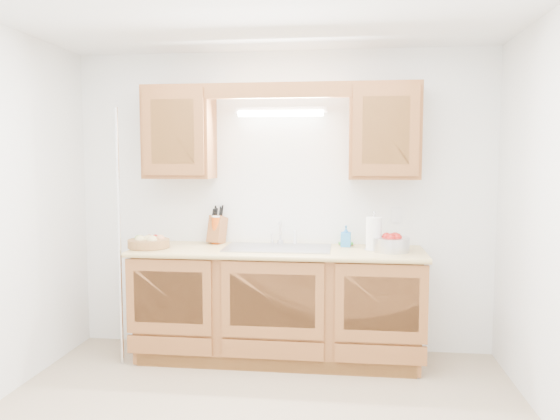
# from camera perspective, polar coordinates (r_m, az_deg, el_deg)

# --- Properties ---
(room) EXTENTS (3.52, 3.50, 2.50)m
(room) POSITION_cam_1_polar(r_m,az_deg,el_deg) (3.13, -2.99, -1.23)
(room) COLOR tan
(room) RESTS_ON ground
(base_cabinets) EXTENTS (2.20, 0.60, 0.86)m
(base_cabinets) POSITION_cam_1_polar(r_m,az_deg,el_deg) (4.45, -0.26, -9.90)
(base_cabinets) COLOR brown
(base_cabinets) RESTS_ON ground
(countertop) EXTENTS (2.30, 0.63, 0.04)m
(countertop) POSITION_cam_1_polar(r_m,az_deg,el_deg) (4.34, -0.28, -4.33)
(countertop) COLOR tan
(countertop) RESTS_ON base_cabinets
(upper_cabinet_left) EXTENTS (0.55, 0.33, 0.75)m
(upper_cabinet_left) POSITION_cam_1_polar(r_m,az_deg,el_deg) (4.61, -10.45, 7.93)
(upper_cabinet_left) COLOR brown
(upper_cabinet_left) RESTS_ON room
(upper_cabinet_right) EXTENTS (0.55, 0.33, 0.75)m
(upper_cabinet_right) POSITION_cam_1_polar(r_m,az_deg,el_deg) (4.41, 10.83, 8.05)
(upper_cabinet_right) COLOR brown
(upper_cabinet_right) RESTS_ON room
(valance) EXTENTS (2.20, 0.05, 0.12)m
(valance) POSITION_cam_1_polar(r_m,az_deg,el_deg) (4.32, -0.28, 12.40)
(valance) COLOR brown
(valance) RESTS_ON room
(fluorescent_fixture) EXTENTS (0.76, 0.08, 0.08)m
(fluorescent_fixture) POSITION_cam_1_polar(r_m,az_deg,el_deg) (4.53, 0.08, 10.25)
(fluorescent_fixture) COLOR white
(fluorescent_fixture) RESTS_ON room
(sink) EXTENTS (0.84, 0.46, 0.36)m
(sink) POSITION_cam_1_polar(r_m,az_deg,el_deg) (4.37, -0.25, -4.96)
(sink) COLOR #9E9EA3
(sink) RESTS_ON countertop
(wire_shelf_pole) EXTENTS (0.03, 0.03, 2.00)m
(wire_shelf_pole) POSITION_cam_1_polar(r_m,az_deg,el_deg) (4.40, -16.44, -2.84)
(wire_shelf_pole) COLOR silver
(wire_shelf_pole) RESTS_ON ground
(outlet_plate) EXTENTS (0.08, 0.01, 0.12)m
(outlet_plate) POSITION_cam_1_polar(r_m,az_deg,el_deg) (4.59, 12.05, -0.52)
(outlet_plate) COLOR white
(outlet_plate) RESTS_ON room
(fruit_basket) EXTENTS (0.43, 0.43, 0.10)m
(fruit_basket) POSITION_cam_1_polar(r_m,az_deg,el_deg) (4.50, -13.55, -3.28)
(fruit_basket) COLOR olive
(fruit_basket) RESTS_ON countertop
(knife_block) EXTENTS (0.16, 0.21, 0.33)m
(knife_block) POSITION_cam_1_polar(r_m,az_deg,el_deg) (4.64, -6.57, -2.01)
(knife_block) COLOR brown
(knife_block) RESTS_ON countertop
(orange_canister) EXTENTS (0.08, 0.08, 0.24)m
(orange_canister) POSITION_cam_1_polar(r_m,az_deg,el_deg) (4.61, -6.66, -2.06)
(orange_canister) COLOR #D44C0B
(orange_canister) RESTS_ON countertop
(soap_bottle) EXTENTS (0.09, 0.09, 0.17)m
(soap_bottle) POSITION_cam_1_polar(r_m,az_deg,el_deg) (4.46, 6.90, -2.73)
(soap_bottle) COLOR #2A84D5
(soap_bottle) RESTS_ON countertop
(sponge) EXTENTS (0.12, 0.08, 0.02)m
(sponge) POSITION_cam_1_polar(r_m,az_deg,el_deg) (4.55, 6.89, -3.54)
(sponge) COLOR #CC333F
(sponge) RESTS_ON countertop
(paper_towel) EXTENTS (0.15, 0.15, 0.31)m
(paper_towel) POSITION_cam_1_polar(r_m,az_deg,el_deg) (4.30, 9.78, -2.51)
(paper_towel) COLOR silver
(paper_towel) RESTS_ON countertop
(apple_bowl) EXTENTS (0.34, 0.34, 0.15)m
(apple_bowl) POSITION_cam_1_polar(r_m,az_deg,el_deg) (4.28, 11.54, -3.43)
(apple_bowl) COLOR silver
(apple_bowl) RESTS_ON countertop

